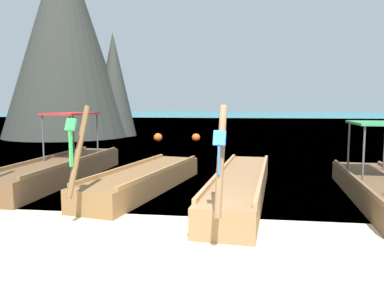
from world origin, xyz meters
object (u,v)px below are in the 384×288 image
at_px(longtail_boat_green_ribbon, 144,180).
at_px(mooring_buoy_far, 158,137).
at_px(longtail_boat_orange_ribbon, 61,169).
at_px(longtail_boat_pink_ribbon, 381,188).
at_px(longtail_boat_blue_ribbon, 241,185).
at_px(karst_rock, 68,39).
at_px(mooring_buoy_near, 196,138).

relative_size(longtail_boat_green_ribbon, mooring_buoy_far, 11.16).
xyz_separation_m(longtail_boat_orange_ribbon, longtail_boat_pink_ribbon, (9.12, -1.37, -0.04)).
relative_size(longtail_boat_blue_ribbon, karst_rock, 0.50).
distance_m(longtail_boat_orange_ribbon, karst_rock, 18.45).
bearing_deg(longtail_boat_pink_ribbon, karst_rock, 133.75).
bearing_deg(mooring_buoy_near, mooring_buoy_far, -171.39).
bearing_deg(mooring_buoy_far, mooring_buoy_near, 8.61).
relative_size(longtail_boat_blue_ribbon, mooring_buoy_near, 13.75).
bearing_deg(karst_rock, mooring_buoy_near, -16.67).
xyz_separation_m(longtail_boat_green_ribbon, longtail_boat_blue_ribbon, (2.69, -0.45, 0.01)).
bearing_deg(longtail_boat_pink_ribbon, mooring_buoy_far, 122.78).
bearing_deg(longtail_boat_blue_ribbon, mooring_buoy_near, 101.79).
bearing_deg(longtail_boat_orange_ribbon, longtail_boat_blue_ribbon, -13.95).
bearing_deg(longtail_boat_pink_ribbon, mooring_buoy_near, 114.49).
bearing_deg(longtail_boat_blue_ribbon, longtail_boat_orange_ribbon, 166.05).
distance_m(longtail_boat_orange_ribbon, mooring_buoy_near, 12.94).
bearing_deg(longtail_boat_orange_ribbon, karst_rock, 114.57).
bearing_deg(mooring_buoy_far, longtail_boat_green_ribbon, -78.67).
xyz_separation_m(longtail_boat_orange_ribbon, karst_rock, (-7.13, 15.60, 6.80)).
height_order(karst_rock, mooring_buoy_far, karst_rock).
bearing_deg(longtail_boat_green_ribbon, mooring_buoy_near, 91.03).
distance_m(longtail_boat_orange_ribbon, longtail_boat_pink_ribbon, 9.22).
bearing_deg(longtail_boat_orange_ribbon, longtail_boat_pink_ribbon, -8.54).
height_order(longtail_boat_pink_ribbon, mooring_buoy_near, longtail_boat_pink_ribbon).
bearing_deg(longtail_boat_green_ribbon, longtail_boat_orange_ribbon, 162.15).
relative_size(karst_rock, mooring_buoy_far, 26.55).
height_order(longtail_boat_orange_ribbon, mooring_buoy_near, longtail_boat_orange_ribbon).
distance_m(longtail_boat_orange_ribbon, longtail_boat_blue_ribbon, 5.84).
relative_size(longtail_boat_green_ribbon, mooring_buoy_near, 11.67).
relative_size(longtail_boat_pink_ribbon, mooring_buoy_near, 12.33).
distance_m(longtail_boat_blue_ribbon, karst_rock, 22.37).
bearing_deg(mooring_buoy_near, longtail_boat_orange_ribbon, -102.19).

